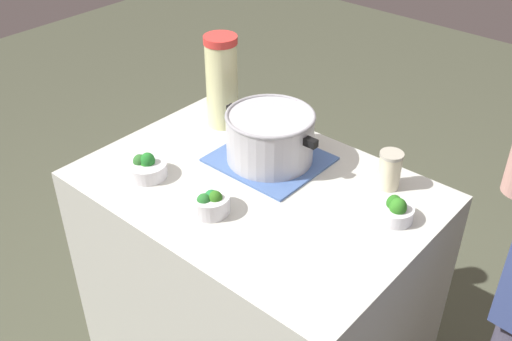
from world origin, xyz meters
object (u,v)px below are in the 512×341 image
at_px(mason_jar, 390,170).
at_px(broccoli_bowl_back, 147,167).
at_px(lemonade_pitcher, 222,81).
at_px(cooking_pot, 270,136).
at_px(broccoli_bowl_front, 210,202).
at_px(broccoli_bowl_center, 395,210).

relative_size(mason_jar, broccoli_bowl_back, 0.95).
relative_size(lemonade_pitcher, broccoli_bowl_back, 2.61).
bearing_deg(cooking_pot, lemonade_pitcher, 164.63).
height_order(cooking_pot, lemonade_pitcher, lemonade_pitcher).
bearing_deg(lemonade_pitcher, broccoli_bowl_front, -50.51).
height_order(broccoli_bowl_front, broccoli_bowl_back, broccoli_bowl_back).
bearing_deg(broccoli_bowl_front, cooking_pot, 97.89).
distance_m(cooking_pot, lemonade_pitcher, 0.29).
distance_m(cooking_pot, broccoli_bowl_center, 0.45).
bearing_deg(broccoli_bowl_back, broccoli_bowl_front, -0.20).
distance_m(cooking_pot, mason_jar, 0.38).
distance_m(lemonade_pitcher, mason_jar, 0.64).
bearing_deg(mason_jar, broccoli_bowl_center, -52.82).
height_order(cooking_pot, broccoli_bowl_back, cooking_pot).
xyz_separation_m(broccoli_bowl_front, broccoli_bowl_back, (-0.27, 0.00, -0.00)).
distance_m(lemonade_pitcher, broccoli_bowl_back, 0.41).
bearing_deg(broccoli_bowl_center, cooking_pot, 179.76).
xyz_separation_m(mason_jar, broccoli_bowl_front, (-0.31, -0.43, -0.03)).
distance_m(mason_jar, broccoli_bowl_back, 0.73).
height_order(mason_jar, broccoli_bowl_center, mason_jar).
bearing_deg(broccoli_bowl_back, mason_jar, 36.49).
bearing_deg(cooking_pot, broccoli_bowl_center, -0.24).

